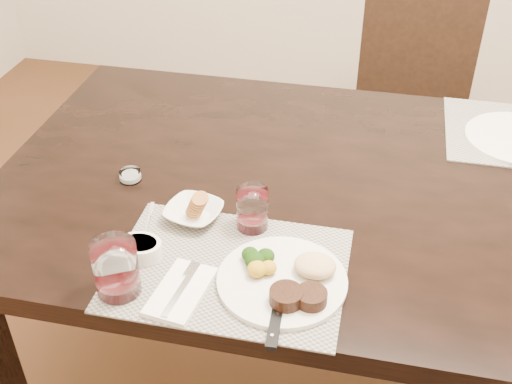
% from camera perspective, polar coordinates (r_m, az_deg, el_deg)
% --- Properties ---
extents(dining_table, '(2.00, 1.00, 0.75)m').
position_cam_1_polar(dining_table, '(1.57, 13.85, -2.65)').
color(dining_table, black).
rests_on(dining_table, ground).
extents(chair_far, '(0.42, 0.42, 0.90)m').
position_cam_1_polar(chair_far, '(2.45, 13.66, 7.74)').
color(chair_far, black).
rests_on(chair_far, ground).
extents(placemat_near, '(0.46, 0.34, 0.00)m').
position_cam_1_polar(placemat_near, '(1.28, -2.42, -6.86)').
color(placemat_near, gray).
rests_on(placemat_near, dining_table).
extents(dinner_plate, '(0.25, 0.25, 0.04)m').
position_cam_1_polar(dinner_plate, '(1.23, 2.86, -7.75)').
color(dinner_plate, silver).
rests_on(dinner_plate, placemat_near).
extents(napkin_fork, '(0.11, 0.17, 0.02)m').
position_cam_1_polar(napkin_fork, '(1.23, -6.69, -8.75)').
color(napkin_fork, white).
rests_on(napkin_fork, placemat_near).
extents(steak_knife, '(0.03, 0.24, 0.01)m').
position_cam_1_polar(steak_knife, '(1.18, 1.94, -10.94)').
color(steak_knife, silver).
rests_on(steak_knife, placemat_near).
extents(cracker_bowl, '(0.14, 0.14, 0.05)m').
position_cam_1_polar(cracker_bowl, '(1.39, -5.55, -1.79)').
color(cracker_bowl, silver).
rests_on(cracker_bowl, placemat_near).
extents(sauce_ramekin, '(0.09, 0.13, 0.07)m').
position_cam_1_polar(sauce_ramekin, '(1.31, -10.26, -4.93)').
color(sauce_ramekin, silver).
rests_on(sauce_ramekin, placemat_near).
extents(wine_glass_near, '(0.07, 0.07, 0.09)m').
position_cam_1_polar(wine_glass_near, '(1.35, -0.32, -1.66)').
color(wine_glass_near, white).
rests_on(wine_glass_near, placemat_near).
extents(wine_glass_side, '(0.08, 0.08, 0.12)m').
position_cam_1_polar(wine_glass_side, '(1.23, -12.28, -6.93)').
color(wine_glass_side, white).
rests_on(wine_glass_side, dining_table).
extents(salt_cellar, '(0.05, 0.05, 0.02)m').
position_cam_1_polar(salt_cellar, '(1.55, -11.11, 1.41)').
color(salt_cellar, white).
rests_on(salt_cellar, dining_table).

